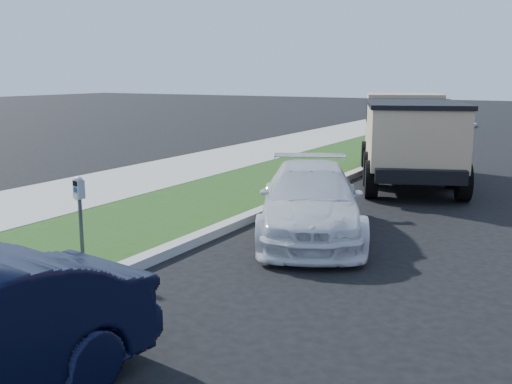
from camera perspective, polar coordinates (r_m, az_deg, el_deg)
The scene contains 5 objects.
ground at distance 7.75m, azimuth 5.50°, elevation -9.54°, with size 120.00×120.00×0.00m, color black.
streetside at distance 12.38m, azimuth -14.72°, elevation -1.61°, with size 6.12×50.00×0.15m.
parking_meter at distance 8.80m, azimuth -16.46°, elevation -0.71°, with size 0.19×0.15×1.21m.
white_wagon at distance 10.34m, azimuth 5.27°, elevation -0.75°, with size 1.69×4.16×1.21m, color silver.
dump_truck at distance 15.74m, azimuth 14.34°, elevation 5.36°, with size 3.86×5.92×2.18m.
Camera 1 is at (2.89, -6.65, 2.74)m, focal length 42.00 mm.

